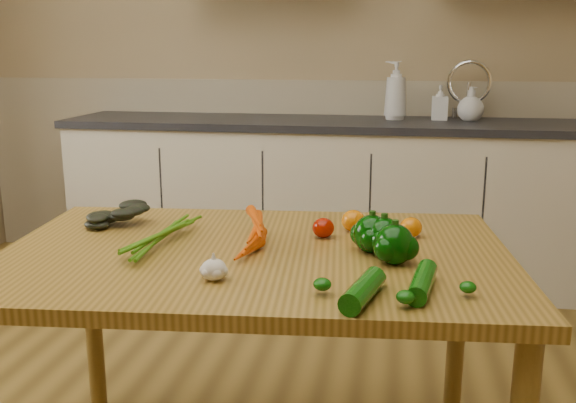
# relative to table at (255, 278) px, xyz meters

# --- Properties ---
(room) EXTENTS (4.04, 5.04, 2.64)m
(room) POSITION_rel_table_xyz_m (-0.23, -0.14, 0.59)
(room) COLOR olive
(room) RESTS_ON ground
(counter_run) EXTENTS (2.84, 0.64, 1.14)m
(counter_run) POSITION_rel_table_xyz_m (-0.02, 1.88, -0.20)
(counter_run) COLOR beige
(counter_run) RESTS_ON ground
(table) EXTENTS (1.46, 1.01, 0.74)m
(table) POSITION_rel_table_xyz_m (0.00, 0.00, 0.00)
(table) COLOR olive
(table) RESTS_ON ground
(soap_bottle_a) EXTENTS (0.14, 0.14, 0.32)m
(soap_bottle_a) POSITION_rel_table_xyz_m (0.35, 1.95, 0.40)
(soap_bottle_a) COLOR silver
(soap_bottle_a) RESTS_ON counter_run
(soap_bottle_b) EXTENTS (0.09, 0.09, 0.19)m
(soap_bottle_b) POSITION_rel_table_xyz_m (0.60, 1.97, 0.34)
(soap_bottle_b) COLOR silver
(soap_bottle_b) RESTS_ON counter_run
(soap_bottle_c) EXTENTS (0.20, 0.20, 0.18)m
(soap_bottle_c) POSITION_rel_table_xyz_m (0.76, 1.95, 0.33)
(soap_bottle_c) COLOR silver
(soap_bottle_c) RESTS_ON counter_run
(carrot_bunch) EXTENTS (0.27, 0.22, 0.07)m
(carrot_bunch) POSITION_rel_table_xyz_m (-0.09, 0.02, 0.12)
(carrot_bunch) COLOR #DA4A05
(carrot_bunch) RESTS_ON table
(leafy_greens) EXTENTS (0.20, 0.18, 0.10)m
(leafy_greens) POSITION_rel_table_xyz_m (-0.48, 0.18, 0.13)
(leafy_greens) COLOR black
(leafy_greens) RESTS_ON table
(garlic_bulb) EXTENTS (0.06, 0.06, 0.05)m
(garlic_bulb) POSITION_rel_table_xyz_m (-0.04, -0.24, 0.11)
(garlic_bulb) COLOR beige
(garlic_bulb) RESTS_ON table
(pepper_a) EXTENTS (0.10, 0.10, 0.10)m
(pepper_a) POSITION_rel_table_xyz_m (0.32, 0.04, 0.13)
(pepper_a) COLOR #033102
(pepper_a) RESTS_ON table
(pepper_b) EXTENTS (0.10, 0.10, 0.10)m
(pepper_b) POSITION_rel_table_xyz_m (0.35, 0.02, 0.13)
(pepper_b) COLOR #033102
(pepper_b) RESTS_ON table
(pepper_c) EXTENTS (0.10, 0.10, 0.10)m
(pepper_c) POSITION_rel_table_xyz_m (0.38, -0.05, 0.13)
(pepper_c) COLOR #033102
(pepper_c) RESTS_ON table
(tomato_a) EXTENTS (0.06, 0.06, 0.06)m
(tomato_a) POSITION_rel_table_xyz_m (0.17, 0.15, 0.11)
(tomato_a) COLOR #961302
(tomato_a) RESTS_ON table
(tomato_b) EXTENTS (0.07, 0.07, 0.07)m
(tomato_b) POSITION_rel_table_xyz_m (0.25, 0.23, 0.11)
(tomato_b) COLOR #D46805
(tomato_b) RESTS_ON table
(tomato_c) EXTENTS (0.06, 0.06, 0.06)m
(tomato_c) POSITION_rel_table_xyz_m (0.42, 0.20, 0.11)
(tomato_c) COLOR #D46805
(tomato_c) RESTS_ON table
(zucchini_a) EXTENTS (0.08, 0.20, 0.05)m
(zucchini_a) POSITION_rel_table_xyz_m (0.44, -0.24, 0.11)
(zucchini_a) COLOR #094507
(zucchini_a) RESTS_ON table
(zucchini_b) EXTENTS (0.09, 0.19, 0.05)m
(zucchini_b) POSITION_rel_table_xyz_m (0.31, -0.32, 0.11)
(zucchini_b) COLOR #094507
(zucchini_b) RESTS_ON table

